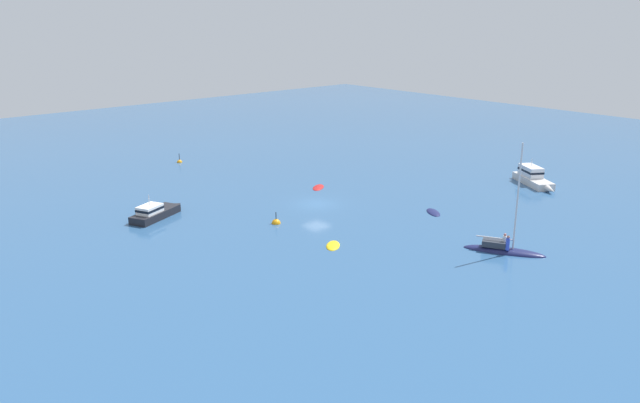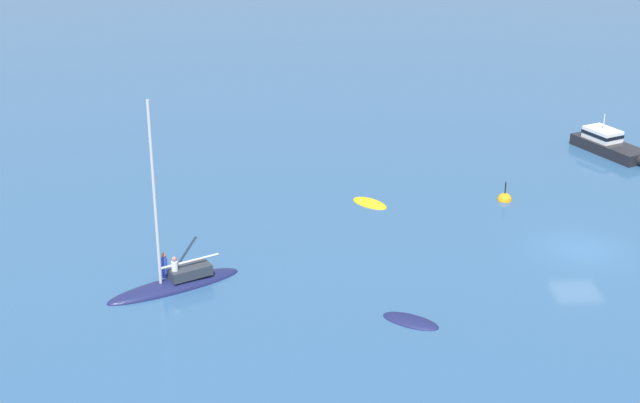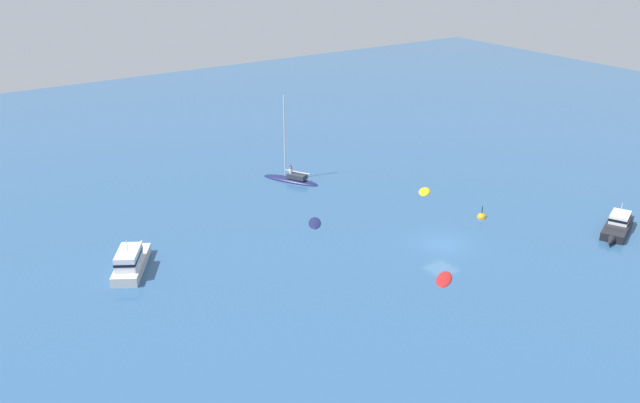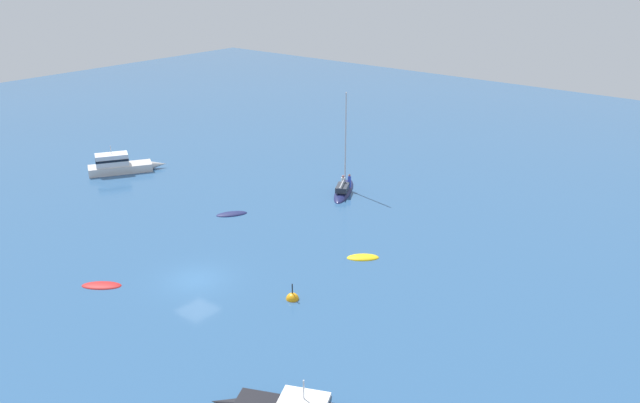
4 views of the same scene
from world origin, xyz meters
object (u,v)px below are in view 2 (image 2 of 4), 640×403
Objects in this scene: powerboat_1 at (610,145)px; channel_buoy at (504,200)px; tender_1 at (411,322)px; tender at (370,204)px; yacht at (176,283)px.

powerboat_1 reaches higher than channel_buoy.
tender_1 is 28.10m from powerboat_1.
tender is 14.16m from tender_1.
tender_1 is at bearing 60.87° from channel_buoy.
yacht is 6.23× the size of channel_buoy.
tender_1 is at bearing -62.24° from powerboat_1.
powerboat_1 reaches higher than tender_1.
channel_buoy is (-8.16, -0.04, 0.01)m from tender.
powerboat_1 is at bearing 86.05° from tender_1.
tender is 1.64× the size of channel_buoy.
yacht is (10.68, 10.01, 0.20)m from tender.
tender_1 is at bearing 131.11° from yacht.
yacht is at bearing -166.96° from tender_1.
tender is at bearing -164.98° from yacht.
yacht is 3.40× the size of tender_1.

